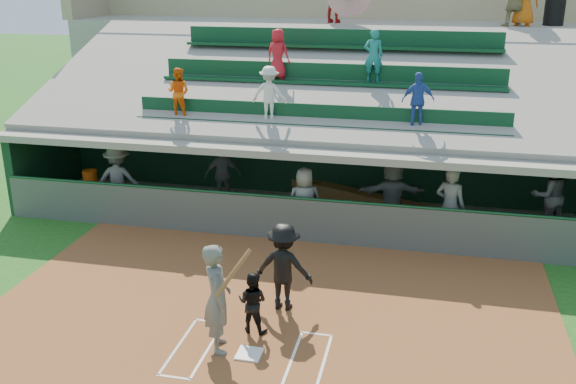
% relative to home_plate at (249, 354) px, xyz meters
% --- Properties ---
extents(ground, '(100.00, 100.00, 0.00)m').
position_rel_home_plate_xyz_m(ground, '(0.00, 0.00, -0.04)').
color(ground, '#1C5116').
rests_on(ground, ground).
extents(dirt_slab, '(11.00, 9.00, 0.02)m').
position_rel_home_plate_xyz_m(dirt_slab, '(0.00, 0.50, -0.03)').
color(dirt_slab, brown).
rests_on(dirt_slab, ground).
extents(home_plate, '(0.43, 0.43, 0.03)m').
position_rel_home_plate_xyz_m(home_plate, '(0.00, 0.00, 0.00)').
color(home_plate, white).
rests_on(home_plate, dirt_slab).
extents(batters_box_chalk, '(2.65, 1.85, 0.01)m').
position_rel_home_plate_xyz_m(batters_box_chalk, '(0.00, 0.00, -0.01)').
color(batters_box_chalk, white).
rests_on(batters_box_chalk, dirt_slab).
extents(dugout_floor, '(16.00, 3.50, 0.04)m').
position_rel_home_plate_xyz_m(dugout_floor, '(0.00, 6.75, -0.02)').
color(dugout_floor, gray).
rests_on(dugout_floor, ground).
extents(concourse_slab, '(20.00, 3.00, 4.60)m').
position_rel_home_plate_xyz_m(concourse_slab, '(0.00, 13.50, 2.26)').
color(concourse_slab, gray).
rests_on(concourse_slab, ground).
extents(grandstand, '(20.40, 10.40, 7.80)m').
position_rel_home_plate_xyz_m(grandstand, '(-0.01, 10.51, 2.23)').
color(grandstand, '#4F554F').
rests_on(grandstand, ground).
extents(batter_at_plate, '(0.99, 0.85, 1.98)m').
position_rel_home_plate_xyz_m(batter_at_plate, '(-0.57, 0.08, 0.98)').
color(batter_at_plate, '#50534E').
rests_on(batter_at_plate, dirt_slab).
extents(catcher, '(0.62, 0.51, 1.17)m').
position_rel_home_plate_xyz_m(catcher, '(-0.15, 0.78, 0.57)').
color(catcher, black).
rests_on(catcher, dirt_slab).
extents(home_umpire, '(1.16, 0.70, 1.76)m').
position_rel_home_plate_xyz_m(home_umpire, '(0.21, 1.74, 0.86)').
color(home_umpire, black).
rests_on(home_umpire, dirt_slab).
extents(dugout_bench, '(13.19, 6.34, 0.43)m').
position_rel_home_plate_xyz_m(dugout_bench, '(0.01, 8.12, 0.22)').
color(dugout_bench, olive).
rests_on(dugout_bench, dugout_floor).
extents(white_table, '(0.89, 0.77, 0.66)m').
position_rel_home_plate_xyz_m(white_table, '(-6.28, 6.01, 0.34)').
color(white_table, silver).
rests_on(white_table, dugout_floor).
extents(water_cooler, '(0.40, 0.40, 0.40)m').
position_rel_home_plate_xyz_m(water_cooler, '(-6.24, 6.01, 0.86)').
color(water_cooler, '#DD500D').
rests_on(water_cooler, white_table).
extents(dugout_player_a, '(1.35, 0.95, 1.90)m').
position_rel_home_plate_xyz_m(dugout_player_a, '(-5.26, 5.75, 0.95)').
color(dugout_player_a, '#565954').
rests_on(dugout_player_a, dugout_floor).
extents(dugout_player_b, '(1.07, 0.70, 1.70)m').
position_rel_home_plate_xyz_m(dugout_player_b, '(-2.75, 7.08, 0.85)').
color(dugout_player_b, '#5A5C57').
rests_on(dugout_player_b, dugout_floor).
extents(dugout_player_c, '(0.98, 0.79, 1.74)m').
position_rel_home_plate_xyz_m(dugout_player_c, '(-0.09, 5.35, 0.87)').
color(dugout_player_c, '#5F625C').
rests_on(dugout_player_c, dugout_floor).
extents(dugout_player_d, '(1.75, 0.86, 1.81)m').
position_rel_home_plate_xyz_m(dugout_player_d, '(1.98, 6.27, 0.91)').
color(dugout_player_d, '#5C5E59').
rests_on(dugout_player_d, dugout_floor).
extents(dugout_player_e, '(0.83, 0.68, 1.95)m').
position_rel_home_plate_xyz_m(dugout_player_e, '(3.38, 5.52, 0.98)').
color(dugout_player_e, '#5C5E59').
rests_on(dugout_player_e, dugout_floor).
extents(dugout_player_f, '(1.15, 1.03, 1.95)m').
position_rel_home_plate_xyz_m(dugout_player_f, '(5.80, 6.87, 0.98)').
color(dugout_player_f, '#5E605B').
rests_on(dugout_player_f, dugout_floor).
extents(trash_bin, '(0.63, 0.63, 0.94)m').
position_rel_home_plate_xyz_m(trash_bin, '(6.41, 13.32, 5.04)').
color(trash_bin, black).
rests_on(trash_bin, concourse_slab).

